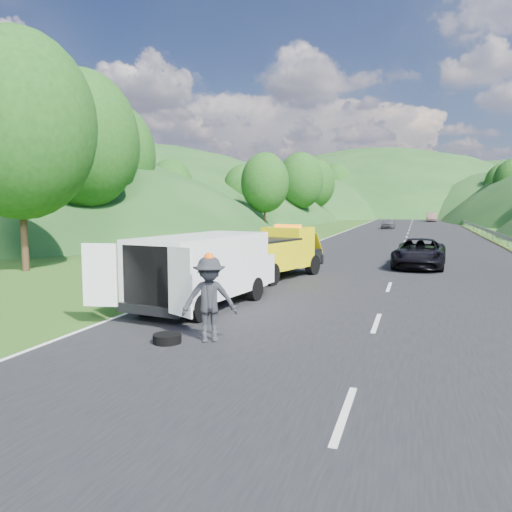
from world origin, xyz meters
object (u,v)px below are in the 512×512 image
(tow_truck, at_px, (276,252))
(passing_suv, at_px, (419,268))
(worker, at_px, (210,342))
(child, at_px, (250,297))
(woman, at_px, (179,291))
(spare_tire, at_px, (167,344))
(suitcase, at_px, (164,286))
(white_van, at_px, (205,267))

(tow_truck, relative_size, passing_suv, 1.08)
(worker, height_order, passing_suv, worker)
(child, bearing_deg, woman, -160.85)
(woman, distance_m, spare_tire, 6.96)
(worker, relative_size, suitcase, 3.02)
(tow_truck, height_order, white_van, tow_truck)
(woman, bearing_deg, passing_suv, -66.24)
(child, xyz_separation_m, suitcase, (-2.95, -0.61, 0.32))
(worker, bearing_deg, passing_suv, 45.82)
(tow_truck, distance_m, child, 4.45)
(passing_suv, bearing_deg, woman, -127.59)
(child, bearing_deg, passing_suv, 86.37)
(passing_suv, bearing_deg, spare_tire, -105.31)
(woman, xyz_separation_m, worker, (3.74, -5.91, 0.00))
(tow_truck, distance_m, white_van, 6.41)
(tow_truck, xyz_separation_m, white_van, (-0.46, -6.39, 0.15))
(tow_truck, distance_m, suitcase, 5.65)
(child, height_order, passing_suv, passing_suv)
(white_van, bearing_deg, worker, -56.04)
(child, bearing_deg, white_van, -83.57)
(worker, bearing_deg, suitcase, 100.20)
(tow_truck, xyz_separation_m, passing_suv, (5.76, 5.50, -1.10))
(passing_suv, bearing_deg, white_van, -113.99)
(woman, xyz_separation_m, spare_tire, (2.88, -6.33, 0.00))
(tow_truck, height_order, child, tow_truck)
(passing_suv, bearing_deg, tow_truck, -132.72)
(white_van, xyz_separation_m, spare_tire, (0.79, -3.93, -1.25))
(tow_truck, bearing_deg, child, -71.26)
(child, bearing_deg, suitcase, -142.67)
(spare_tire, bearing_deg, worker, 26.13)
(tow_truck, distance_m, spare_tire, 10.38)
(suitcase, bearing_deg, tow_truck, 61.43)
(woman, height_order, passing_suv, woman)
(white_van, height_order, passing_suv, white_van)
(suitcase, relative_size, passing_suv, 0.13)
(passing_suv, bearing_deg, suitcase, -125.40)
(woman, relative_size, suitcase, 2.40)
(woman, bearing_deg, worker, -172.72)
(suitcase, bearing_deg, passing_suv, 50.98)
(child, height_order, suitcase, suitcase)
(suitcase, xyz_separation_m, passing_suv, (8.44, 10.41, -0.32))
(white_van, distance_m, child, 2.54)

